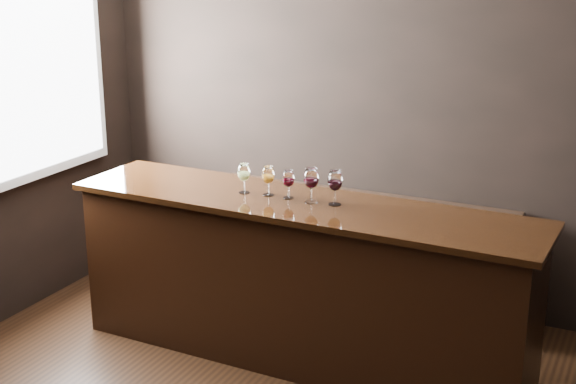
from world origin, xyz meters
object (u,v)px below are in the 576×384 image
at_px(glass_white, 244,173).
at_px(glass_red_c, 335,181).
at_px(back_bar_shelf, 356,251).
at_px(glass_red_b, 311,179).
at_px(bar_counter, 300,284).
at_px(glass_red_a, 288,179).
at_px(glass_amber, 268,176).

xyz_separation_m(glass_white, glass_red_c, (0.61, 0.03, 0.02)).
bearing_deg(glass_red_c, back_bar_shelf, 101.86).
xyz_separation_m(glass_red_b, glass_red_c, (0.15, 0.02, -0.00)).
height_order(back_bar_shelf, glass_red_c, glass_red_c).
bearing_deg(glass_white, glass_red_c, 2.43).
bearing_deg(back_bar_shelf, bar_counter, -91.37).
height_order(bar_counter, glass_red_c, glass_red_c).
xyz_separation_m(back_bar_shelf, glass_red_a, (-0.12, -0.89, 0.77)).
relative_size(back_bar_shelf, glass_red_c, 10.56).
bearing_deg(glass_red_b, glass_white, -179.40).
xyz_separation_m(back_bar_shelf, glass_white, (-0.42, -0.91, 0.78)).
xyz_separation_m(back_bar_shelf, glass_red_c, (0.19, -0.89, 0.79)).
distance_m(back_bar_shelf, glass_white, 1.27).
distance_m(back_bar_shelf, glass_red_a, 1.19).
bearing_deg(glass_amber, glass_red_b, -3.34).
relative_size(glass_amber, glass_red_a, 1.04).
xyz_separation_m(bar_counter, back_bar_shelf, (0.02, 0.93, -0.10)).
relative_size(glass_white, glass_amber, 1.02).
xyz_separation_m(glass_amber, glass_red_a, (0.14, -0.00, -0.01)).
relative_size(glass_white, glass_red_c, 0.90).
xyz_separation_m(glass_amber, glass_red_c, (0.45, 0.00, 0.02)).
bearing_deg(glass_red_b, glass_amber, 176.66).
xyz_separation_m(glass_red_a, glass_red_b, (0.16, -0.01, 0.02)).
bearing_deg(glass_amber, glass_white, -171.98).
bearing_deg(back_bar_shelf, glass_amber, -106.47).
distance_m(glass_red_a, glass_red_b, 0.16).
height_order(glass_white, glass_amber, glass_white).
bearing_deg(glass_red_a, glass_white, -176.32).
relative_size(bar_counter, glass_amber, 15.39).
height_order(glass_amber, glass_red_c, glass_red_c).
bearing_deg(glass_white, glass_amber, 8.02).
relative_size(glass_amber, glass_red_b, 0.87).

